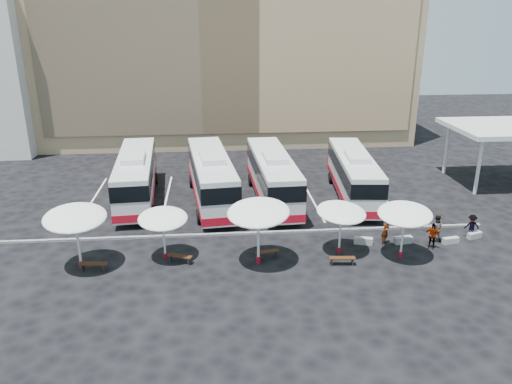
{
  "coord_description": "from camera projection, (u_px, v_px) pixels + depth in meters",
  "views": [
    {
      "loc": [
        -1.99,
        -31.01,
        14.47
      ],
      "look_at": [
        1.0,
        3.0,
        2.2
      ],
      "focal_mm": 35.0,
      "sensor_mm": 36.0,
      "label": 1
    }
  ],
  "objects": [
    {
      "name": "conc_bench_3",
      "position": [
        475.0,
        235.0,
        33.98
      ],
      "size": [
        1.13,
        0.69,
        0.4
      ],
      "primitive_type": "cube",
      "rotation": [
        0.0,
        0.0,
        0.34
      ],
      "color": "gray",
      "rests_on": "ground"
    },
    {
      "name": "bus_0",
      "position": [
        136.0,
        175.0,
        40.41
      ],
      "size": [
        3.67,
        13.03,
        4.09
      ],
      "rotation": [
        0.0,
        0.0,
        0.07
      ],
      "color": "silver",
      "rests_on": "ground"
    },
    {
      "name": "sunshade_0",
      "position": [
        75.0,
        218.0,
        29.02
      ],
      "size": [
        4.51,
        4.54,
        3.8
      ],
      "rotation": [
        0.0,
        0.0,
        0.28
      ],
      "color": "silver",
      "rests_on": "ground"
    },
    {
      "name": "conc_bench_1",
      "position": [
        403.0,
        240.0,
        33.2
      ],
      "size": [
        1.28,
        0.57,
        0.46
      ],
      "primitive_type": "cube",
      "rotation": [
        0.0,
        0.0,
        0.13
      ],
      "color": "gray",
      "rests_on": "ground"
    },
    {
      "name": "sandstone_building",
      "position": [
        227.0,
        29.0,
        59.74
      ],
      "size": [
        42.0,
        18.25,
        29.6
      ],
      "color": "tan",
      "rests_on": "ground"
    },
    {
      "name": "wood_bench_2",
      "position": [
        267.0,
        253.0,
        31.19
      ],
      "size": [
        1.51,
        0.67,
        0.45
      ],
      "rotation": [
        0.0,
        0.0,
        0.19
      ],
      "color": "black",
      "rests_on": "ground"
    },
    {
      "name": "passenger_2",
      "position": [
        432.0,
        236.0,
        32.33
      ],
      "size": [
        1.09,
        0.91,
        1.74
      ],
      "primitive_type": "imported",
      "rotation": [
        0.0,
        0.0,
        -0.58
      ],
      "color": "black",
      "rests_on": "ground"
    },
    {
      "name": "bus_1",
      "position": [
        211.0,
        176.0,
        40.02
      ],
      "size": [
        4.15,
        13.5,
        4.22
      ],
      "rotation": [
        0.0,
        0.0,
        0.1
      ],
      "color": "silver",
      "rests_on": "ground"
    },
    {
      "name": "sunshade_1",
      "position": [
        163.0,
        219.0,
        30.31
      ],
      "size": [
        3.48,
        3.51,
        3.17
      ],
      "rotation": [
        0.0,
        0.0,
        0.16
      ],
      "color": "silver",
      "rests_on": "ground"
    },
    {
      "name": "wood_bench_3",
      "position": [
        342.0,
        259.0,
        30.31
      ],
      "size": [
        1.62,
        0.56,
        0.49
      ],
      "rotation": [
        0.0,
        0.0,
        -0.09
      ],
      "color": "black",
      "rests_on": "ground"
    },
    {
      "name": "sunshade_4",
      "position": [
        405.0,
        214.0,
        30.37
      ],
      "size": [
        4.33,
        4.35,
        3.45
      ],
      "rotation": [
        0.0,
        0.0,
        -0.4
      ],
      "color": "silver",
      "rests_on": "ground"
    },
    {
      "name": "sunshade_2",
      "position": [
        258.0,
        213.0,
        29.52
      ],
      "size": [
        4.89,
        4.91,
        3.92
      ],
      "rotation": [
        0.0,
        0.0,
        -0.38
      ],
      "color": "silver",
      "rests_on": "ground"
    },
    {
      "name": "passenger_0",
      "position": [
        386.0,
        231.0,
        32.88
      ],
      "size": [
        0.79,
        0.82,
        1.88
      ],
      "primitive_type": "imported",
      "rotation": [
        0.0,
        0.0,
        0.87
      ],
      "color": "black",
      "rests_on": "ground"
    },
    {
      "name": "passenger_3",
      "position": [
        472.0,
        226.0,
        33.95
      ],
      "size": [
        1.14,
        0.77,
        1.63
      ],
      "primitive_type": "imported",
      "rotation": [
        0.0,
        0.0,
        2.97
      ],
      "color": "black",
      "rests_on": "ground"
    },
    {
      "name": "wood_bench_0",
      "position": [
        93.0,
        265.0,
        29.58
      ],
      "size": [
        1.68,
        0.62,
        0.5
      ],
      "rotation": [
        0.0,
        0.0,
        -0.11
      ],
      "color": "black",
      "rests_on": "ground"
    },
    {
      "name": "bay_lines",
      "position": [
        239.0,
        197.0,
        41.63
      ],
      "size": [
        24.15,
        12.0,
        0.01
      ],
      "color": "white",
      "rests_on": "ground"
    },
    {
      "name": "conc_bench_0",
      "position": [
        363.0,
        241.0,
        33.09
      ],
      "size": [
        1.28,
        0.73,
        0.46
      ],
      "primitive_type": "cube",
      "rotation": [
        0.0,
        0.0,
        -0.28
      ],
      "color": "gray",
      "rests_on": "ground"
    },
    {
      "name": "bus_2",
      "position": [
        272.0,
        175.0,
        40.41
      ],
      "size": [
        3.39,
        13.09,
        4.13
      ],
      "rotation": [
        0.0,
        0.0,
        0.04
      ],
      "color": "silver",
      "rests_on": "ground"
    },
    {
      "name": "conc_bench_2",
      "position": [
        451.0,
        240.0,
        33.19
      ],
      "size": [
        1.14,
        0.53,
        0.41
      ],
      "primitive_type": "cube",
      "rotation": [
        0.0,
        0.0,
        0.15
      ],
      "color": "gray",
      "rests_on": "ground"
    },
    {
      "name": "service_canopy",
      "position": [
        509.0,
        129.0,
        43.84
      ],
      "size": [
        10.0,
        8.0,
        5.2
      ],
      "color": "silver",
      "rests_on": "ground"
    },
    {
      "name": "curb_divider",
      "position": [
        245.0,
        233.0,
        34.57
      ],
      "size": [
        34.0,
        0.25,
        0.15
      ],
      "primitive_type": "cube",
      "color": "black",
      "rests_on": "ground"
    },
    {
      "name": "bus_3",
      "position": [
        354.0,
        174.0,
        41.01
      ],
      "size": [
        3.86,
        12.72,
        3.98
      ],
      "rotation": [
        0.0,
        0.0,
        -0.1
      ],
      "color": "silver",
      "rests_on": "ground"
    },
    {
      "name": "passenger_1",
      "position": [
        436.0,
        228.0,
        33.24
      ],
      "size": [
        1.06,
        0.91,
        1.89
      ],
      "primitive_type": "imported",
      "rotation": [
        0.0,
        0.0,
        2.9
      ],
      "color": "black",
      "rests_on": "ground"
    },
    {
      "name": "sunshade_3",
      "position": [
        341.0,
        212.0,
        31.05
      ],
      "size": [
        3.99,
        4.01,
        3.26
      ],
      "rotation": [
        0.0,
        0.0,
        0.35
      ],
      "color": "silver",
      "rests_on": "ground"
    },
    {
      "name": "wood_bench_1",
      "position": [
        180.0,
        257.0,
        30.58
      ],
      "size": [
        1.59,
        0.97,
        0.48
      ],
      "rotation": [
        0.0,
        0.0,
        -0.39
      ],
      "color": "black",
      "rests_on": "ground"
    },
    {
      "name": "ground",
      "position": [
        245.0,
        237.0,
        34.13
      ],
      "size": [
        120.0,
        120.0,
        0.0
      ],
      "primitive_type": "plane",
      "color": "black",
      "rests_on": "ground"
    }
  ]
}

